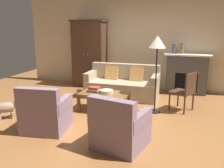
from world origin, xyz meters
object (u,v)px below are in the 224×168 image
(armchair_near_left, at_px, (45,114))
(side_chair_wooden, at_px, (186,89))
(mantel_vase_slate, at_px, (174,49))
(armoire, at_px, (89,53))
(fireplace, at_px, (187,73))
(dog, at_px, (7,108))
(book_stack, at_px, (94,89))
(mantel_vase_bronze, at_px, (182,48))
(armchair_near_right, at_px, (119,129))
(fruit_bowl, at_px, (107,92))
(couch, at_px, (123,85))
(coffee_table, at_px, (104,95))
(floor_lamp, at_px, (157,46))

(armchair_near_left, height_order, side_chair_wooden, side_chair_wooden)
(mantel_vase_slate, bearing_deg, armoire, -178.66)
(fireplace, xyz_separation_m, side_chair_wooden, (0.04, -1.57, -0.06))
(fireplace, height_order, armoire, armoire)
(dog, bearing_deg, book_stack, 36.65)
(mantel_vase_slate, bearing_deg, mantel_vase_bronze, 0.00)
(armoire, xyz_separation_m, armchair_near_left, (0.60, -3.39, -0.71))
(armoire, bearing_deg, book_stack, -63.76)
(mantel_vase_bronze, distance_m, armchair_near_right, 3.80)
(fireplace, bearing_deg, dog, -136.74)
(book_stack, distance_m, armchair_near_left, 1.42)
(fruit_bowl, distance_m, dog, 2.13)
(fireplace, distance_m, book_stack, 2.88)
(armoire, bearing_deg, fruit_bowl, -57.28)
(mantel_vase_bronze, bearing_deg, book_stack, -129.93)
(armoire, relative_size, armchair_near_right, 2.27)
(fruit_bowl, relative_size, mantel_vase_bronze, 0.96)
(couch, height_order, armchair_near_right, armchair_near_right)
(armchair_near_right, bearing_deg, armoire, 120.32)
(armoire, height_order, mantel_vase_slate, armoire)
(coffee_table, relative_size, armchair_near_left, 1.25)
(fruit_bowl, xyz_separation_m, book_stack, (-0.31, -0.00, 0.02))
(armoire, xyz_separation_m, couch, (1.34, -0.85, -0.71))
(armchair_near_right, bearing_deg, fireplace, 76.52)
(fireplace, xyz_separation_m, armchair_near_left, (-2.35, -3.47, -0.25))
(fireplace, height_order, book_stack, fireplace)
(coffee_table, height_order, floor_lamp, floor_lamp)
(mantel_vase_slate, bearing_deg, fruit_bowl, -120.86)
(fruit_bowl, bearing_deg, floor_lamp, 15.15)
(mantel_vase_slate, bearing_deg, fireplace, 2.70)
(armchair_near_right, xyz_separation_m, side_chair_wooden, (0.91, 2.06, 0.20))
(coffee_table, xyz_separation_m, dog, (-1.74, -1.11, -0.12))
(side_chair_wooden, xyz_separation_m, floor_lamp, (-0.63, -0.26, 0.96))
(armoire, height_order, dog, armoire)
(fireplace, xyz_separation_m, dog, (-3.44, -3.24, -0.32))
(coffee_table, xyz_separation_m, side_chair_wooden, (1.74, 0.55, 0.15))
(fireplace, bearing_deg, fruit_bowl, -127.65)
(coffee_table, distance_m, mantel_vase_slate, 2.64)
(armoire, xyz_separation_m, dog, (-0.49, -3.16, -0.78))
(armchair_near_left, relative_size, dog, 1.91)
(dog, bearing_deg, fruit_bowl, 31.75)
(armchair_near_right, distance_m, side_chair_wooden, 2.26)
(fruit_bowl, bearing_deg, coffee_table, -176.78)
(fruit_bowl, xyz_separation_m, mantel_vase_bronze, (1.46, 2.10, 0.82))
(mantel_vase_bronze, relative_size, floor_lamp, 0.18)
(armoire, distance_m, floor_lamp, 2.97)
(floor_lamp, bearing_deg, armoire, 143.24)
(couch, xyz_separation_m, mantel_vase_bronze, (1.43, 0.91, 0.96))
(book_stack, bearing_deg, fruit_bowl, 0.25)
(armoire, distance_m, book_stack, 2.35)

